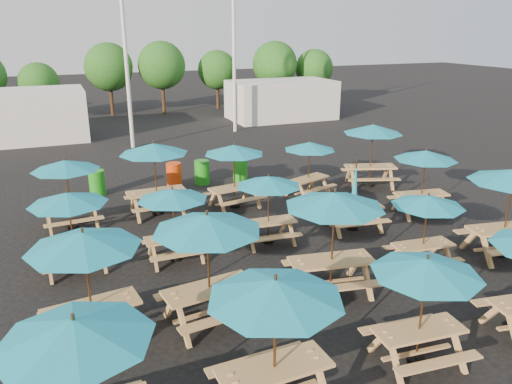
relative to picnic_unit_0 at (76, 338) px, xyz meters
name	(u,v)px	position (x,y,z in m)	size (l,w,h in m)	color
ground	(275,241)	(5.79, 6.19, -2.09)	(120.00, 120.00, 0.00)	black
picnic_unit_0	(76,338)	(0.00, 0.00, 0.00)	(2.26, 2.26, 2.41)	tan
picnic_unit_1	(84,247)	(0.32, 3.05, 0.02)	(2.51, 2.51, 2.43)	tan
picnic_unit_2	(68,203)	(0.16, 6.48, -0.20)	(2.13, 2.13, 2.18)	tan
picnic_unit_3	(66,169)	(0.22, 9.60, -0.13)	(2.22, 2.22, 2.26)	tan
picnic_unit_4	(275,297)	(2.97, -0.07, 0.03)	(2.33, 2.33, 2.44)	tan
picnic_unit_5	(207,229)	(2.73, 2.82, 0.10)	(2.60, 2.60, 2.52)	tan
picnic_unit_6	(173,198)	(2.75, 6.09, -0.29)	(1.90, 1.90, 2.07)	tan
picnic_unit_7	(154,153)	(3.00, 9.83, 0.08)	(2.37, 2.37, 2.50)	tan
picnic_unit_8	(426,272)	(5.99, 0.00, -0.17)	(2.18, 2.18, 2.22)	tan
picnic_unit_9	(334,205)	(5.83, 2.98, 0.13)	(2.69, 2.69, 2.56)	tan
picnic_unit_10	(269,185)	(5.57, 6.19, -0.28)	(1.99, 1.99, 2.08)	tan
picnic_unit_11	(234,153)	(5.69, 9.46, -0.10)	(2.39, 2.39, 2.30)	tan
picnic_unit_13	(428,205)	(8.73, 3.18, -0.31)	(2.04, 2.04, 2.05)	tan
picnic_unit_14	(354,201)	(8.47, 6.14, -1.13)	(1.98, 1.77, 2.33)	tan
picnic_unit_15	(310,149)	(8.72, 9.62, -0.27)	(2.45, 2.45, 2.10)	tan
picnic_unit_18	(425,159)	(11.35, 6.41, -0.13)	(2.40, 2.40, 2.27)	tan
picnic_unit_19	(373,132)	(11.56, 9.74, 0.11)	(2.95, 2.95, 2.54)	tan
waste_bin_0	(97,183)	(1.30, 12.69, -1.60)	(0.60, 0.60, 0.97)	#1E911A
waste_bin_1	(174,175)	(4.26, 12.65, -1.60)	(0.60, 0.60, 0.97)	red
waste_bin_2	(202,172)	(5.40, 12.60, -1.60)	(0.60, 0.60, 0.97)	#1E911A
waste_bin_3	(240,170)	(6.99, 12.37, -1.60)	(0.60, 0.60, 0.97)	#1E911A
mast_0	(124,29)	(3.79, 20.19, 3.91)	(0.20, 0.20, 12.00)	silver
mast_1	(234,29)	(10.29, 22.19, 3.91)	(0.20, 0.20, 12.00)	silver
event_tent_0	(9,117)	(-2.21, 24.19, -0.69)	(8.00, 4.00, 2.80)	silver
event_tent_1	(281,100)	(14.79, 25.19, -0.79)	(7.00, 4.00, 2.60)	silver
tree_2	(39,83)	(-0.60, 29.85, 0.53)	(2.59, 2.59, 3.93)	#382314
tree_3	(109,67)	(4.04, 30.91, 1.32)	(3.36, 3.36, 5.09)	#382314
tree_4	(162,65)	(7.69, 30.45, 1.37)	(3.41, 3.41, 5.17)	#382314
tree_5	(217,70)	(12.02, 30.87, 0.88)	(2.94, 2.94, 4.45)	#382314
tree_6	(275,64)	(16.03, 29.09, 1.34)	(3.38, 3.38, 5.13)	#382314
tree_7	(314,68)	(19.42, 29.12, 0.90)	(2.95, 2.95, 4.48)	#382314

